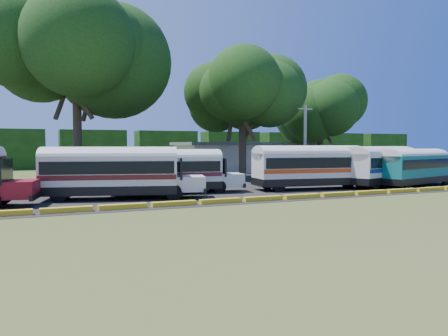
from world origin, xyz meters
name	(u,v)px	position (x,y,z in m)	size (l,w,h in m)	color
ground	(204,207)	(0.00, 0.00, 0.00)	(160.00, 160.00, 0.00)	#394C19
asphalt_strip	(163,188)	(1.00, 12.00, 0.01)	(64.00, 24.00, 0.02)	black
curb	(198,202)	(0.00, 1.00, 0.15)	(53.70, 0.45, 0.30)	yellow
terminal_building	(246,157)	(18.00, 30.00, 2.03)	(19.00, 9.00, 4.00)	silver
treeline_backdrop	(93,149)	(0.00, 48.00, 3.00)	(130.00, 4.00, 6.00)	black
bus_cream_west	(114,170)	(-4.14, 5.80, 1.98)	(10.99, 5.34, 3.51)	black
bus_cream_east	(168,168)	(0.21, 7.81, 1.87)	(10.35, 4.16, 3.31)	black
bus_white_red	(311,165)	(11.71, 5.91, 2.03)	(11.16, 4.10, 3.59)	black
bus_white_blue	(382,164)	(18.78, 5.43, 1.99)	(10.95, 6.02, 3.52)	black
bus_teal	(414,165)	(21.05, 4.01, 1.89)	(10.33, 5.02, 3.30)	black
tree_west	(76,42)	(-5.08, 19.47, 13.22)	(14.14, 14.14, 18.44)	#362A1B
tree_center	(243,93)	(11.61, 18.21, 9.18)	(9.78, 9.78, 12.82)	#362A1B
tree_east	(321,106)	(25.93, 23.88, 8.70)	(9.65, 9.65, 12.28)	#362A1B
utility_pole	(305,142)	(15.50, 12.29, 3.88)	(1.60, 0.30, 7.54)	gray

